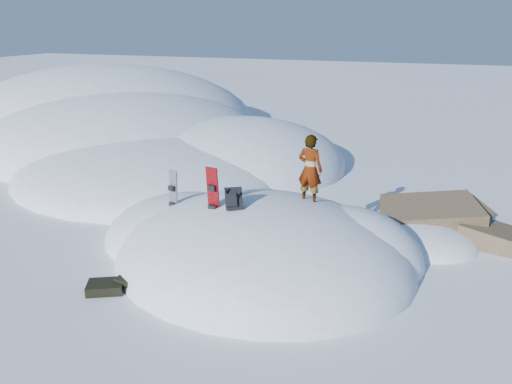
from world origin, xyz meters
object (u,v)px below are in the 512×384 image
(snowboard_dark, at_px, (173,198))
(backpack, at_px, (233,199))
(person, at_px, (310,169))
(snowboard_red, at_px, (213,200))

(snowboard_dark, distance_m, backpack, 1.98)
(snowboard_dark, bearing_deg, backpack, 1.10)
(backpack, distance_m, person, 1.93)
(snowboard_red, xyz_separation_m, snowboard_dark, (-1.36, 0.59, -0.33))
(snowboard_red, height_order, backpack, snowboard_red)
(backpack, height_order, person, person)
(backpack, bearing_deg, snowboard_red, 149.03)
(snowboard_red, distance_m, person, 2.32)
(person, bearing_deg, backpack, 54.67)
(backpack, xyz_separation_m, person, (1.37, 1.28, 0.46))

